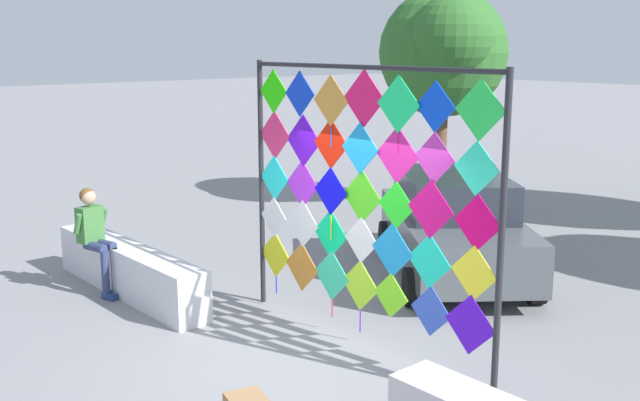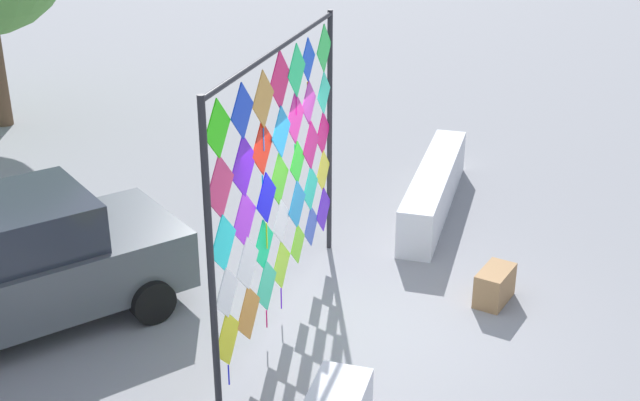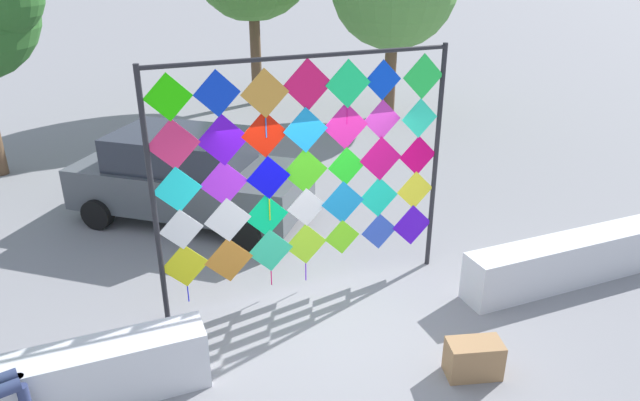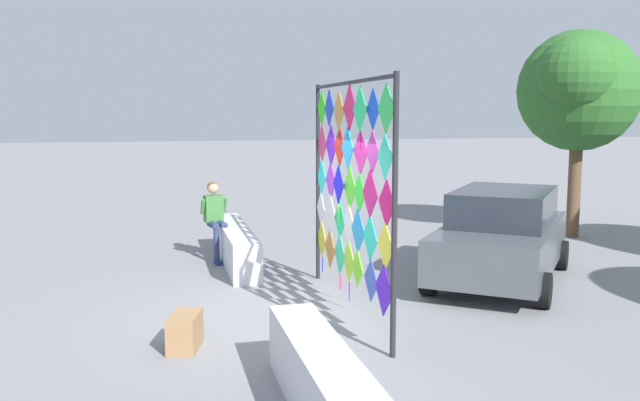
# 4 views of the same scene
# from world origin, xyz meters

# --- Properties ---
(ground) EXTENTS (120.00, 120.00, 0.00)m
(ground) POSITION_xyz_m (0.00, 0.00, 0.00)
(ground) COLOR gray
(plaza_ledge_left) EXTENTS (3.64, 0.50, 0.71)m
(plaza_ledge_left) POSITION_xyz_m (-3.63, -0.22, 0.35)
(plaza_ledge_left) COLOR silver
(plaza_ledge_left) RESTS_ON ground
(kite_display_rack) EXTENTS (4.04, 0.11, 3.36)m
(kite_display_rack) POSITION_xyz_m (-0.11, 1.02, 1.93)
(kite_display_rack) COLOR #232328
(kite_display_rack) RESTS_ON ground
(seated_vendor) EXTENTS (0.72, 0.55, 1.55)m
(seated_vendor) POSITION_xyz_m (-3.92, -0.57, 0.92)
(seated_vendor) COLOR navy
(seated_vendor) RESTS_ON ground
(parked_car) EXTENTS (4.27, 3.90, 1.58)m
(parked_car) POSITION_xyz_m (-1.16, 4.07, 0.80)
(parked_car) COLOR #4C5156
(parked_car) RESTS_ON ground
(tree_broadleaf) EXTENTS (2.90, 2.78, 4.77)m
(tree_broadleaf) POSITION_xyz_m (-4.48, 7.64, 3.36)
(tree_broadleaf) COLOR brown
(tree_broadleaf) RESTS_ON ground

